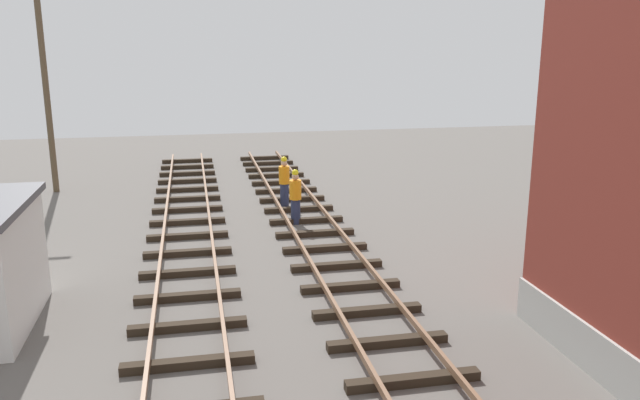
{
  "coord_description": "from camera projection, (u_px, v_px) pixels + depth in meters",
  "views": [
    {
      "loc": [
        -3.1,
        -2.07,
        5.97
      ],
      "look_at": [
        -0.01,
        13.09,
        2.12
      ],
      "focal_mm": 35.69,
      "sensor_mm": 36.0,
      "label": 1
    }
  ],
  "objects": [
    {
      "name": "track_worker_foreground",
      "position": [
        284.0,
        181.0,
        23.62
      ],
      "size": [
        0.4,
        0.4,
        1.87
      ],
      "color": "#262D4C",
      "rests_on": "ground"
    },
    {
      "name": "track_worker_distant",
      "position": [
        295.0,
        197.0,
        21.26
      ],
      "size": [
        0.4,
        0.4,
        1.87
      ],
      "color": "#262D4C",
      "rests_on": "ground"
    },
    {
      "name": "utility_pole_far",
      "position": [
        44.0,
        73.0,
        24.92
      ],
      "size": [
        1.8,
        0.24,
        9.16
      ],
      "color": "brown",
      "rests_on": "ground"
    }
  ]
}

